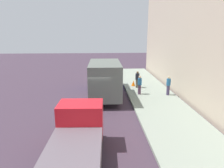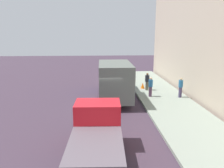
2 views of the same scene
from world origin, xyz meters
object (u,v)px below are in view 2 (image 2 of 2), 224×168
(small_flatbed_truck, at_px, (97,135))
(traffic_cone_orange, at_px, (143,86))
(large_utility_truck, at_px, (114,79))
(pedestrian_walking, at_px, (151,86))
(pedestrian_third, at_px, (181,87))
(pedestrian_standing, at_px, (147,81))

(small_flatbed_truck, bearing_deg, traffic_cone_orange, 71.70)
(large_utility_truck, distance_m, traffic_cone_orange, 4.22)
(large_utility_truck, xyz_separation_m, small_flatbed_truck, (-1.40, -9.07, -0.64))
(pedestrian_walking, relative_size, traffic_cone_orange, 2.99)
(small_flatbed_truck, height_order, pedestrian_third, small_flatbed_truck)
(small_flatbed_truck, relative_size, traffic_cone_orange, 8.51)
(small_flatbed_truck, bearing_deg, pedestrian_third, 53.08)
(large_utility_truck, bearing_deg, pedestrian_walking, -2.42)
(pedestrian_walking, bearing_deg, pedestrian_standing, -165.41)
(large_utility_truck, relative_size, pedestrian_walking, 4.37)
(pedestrian_standing, relative_size, traffic_cone_orange, 2.93)
(large_utility_truck, relative_size, pedestrian_standing, 4.46)
(pedestrian_walking, bearing_deg, traffic_cone_orange, -158.72)
(traffic_cone_orange, bearing_deg, pedestrian_walking, -88.35)
(pedestrian_walking, distance_m, traffic_cone_orange, 2.92)
(large_utility_truck, xyz_separation_m, traffic_cone_orange, (2.99, 2.70, -1.26))
(pedestrian_walking, relative_size, pedestrian_standing, 1.02)
(pedestrian_standing, bearing_deg, pedestrian_walking, 29.41)
(large_utility_truck, xyz_separation_m, pedestrian_walking, (3.07, -0.16, -0.65))
(small_flatbed_truck, height_order, traffic_cone_orange, small_flatbed_truck)
(small_flatbed_truck, relative_size, pedestrian_walking, 2.85)
(traffic_cone_orange, bearing_deg, pedestrian_standing, -67.55)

